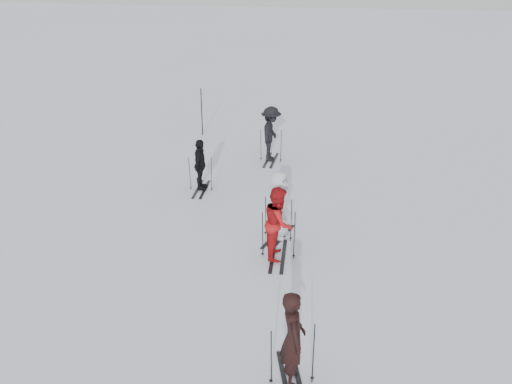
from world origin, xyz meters
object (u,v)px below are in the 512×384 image
(skier_near_dark, at_px, (293,340))
(skier_red, at_px, (279,224))
(skier_grey, at_px, (278,206))
(piste_marker, at_px, (202,112))
(skier_uphill_far, at_px, (271,135))
(skier_uphill_left, at_px, (200,166))

(skier_near_dark, xyz_separation_m, skier_red, (-0.80, 4.36, 0.00))
(skier_red, relative_size, skier_grey, 1.00)
(skier_red, height_order, piste_marker, piste_marker)
(piste_marker, bearing_deg, skier_uphill_far, -38.54)
(skier_red, xyz_separation_m, skier_uphill_left, (-2.95, 3.80, -0.11))
(skier_uphill_left, bearing_deg, skier_red, -145.02)
(skier_uphill_left, relative_size, piste_marker, 0.85)
(skier_red, distance_m, skier_uphill_far, 6.89)
(skier_near_dark, bearing_deg, skier_uphill_left, 9.90)
(skier_red, relative_size, skier_uphill_far, 0.94)
(skier_grey, xyz_separation_m, piste_marker, (-4.17, 8.29, 0.04))
(skier_near_dark, relative_size, skier_uphill_far, 0.94)
(skier_near_dark, height_order, skier_uphill_left, skier_near_dark)
(skier_uphill_far, bearing_deg, piste_marker, 53.25)
(skier_red, xyz_separation_m, skier_uphill_far, (-1.13, 6.79, 0.05))
(skier_uphill_far, xyz_separation_m, piste_marker, (-3.17, 2.52, -0.02))
(skier_red, relative_size, skier_uphill_left, 1.13)
(skier_uphill_left, relative_size, skier_uphill_far, 0.84)
(skier_uphill_far, bearing_deg, skier_near_dark, -168.40)
(skier_near_dark, xyz_separation_m, skier_uphill_far, (-1.93, 11.16, 0.06))
(skier_uphill_far, relative_size, piste_marker, 1.02)
(skier_near_dark, height_order, skier_grey, skier_grey)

